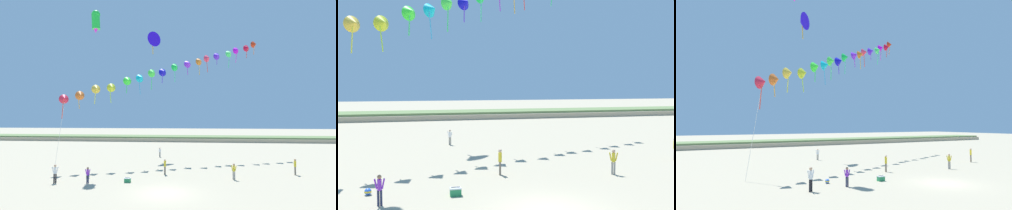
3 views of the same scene
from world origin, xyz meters
The scene contains 7 objects.
dune_ridge centered at (0.00, 47.32, 0.60)m, with size 120.00×8.95×1.21m.
person_near_right centered at (-7.46, 2.51, 0.86)m, with size 0.52×0.20×1.48m.
person_far_left centered at (6.31, 5.20, 0.93)m, with size 0.54×0.33×1.61m.
person_far_right centered at (-0.69, 6.83, 0.96)m, with size 0.24×0.58×1.66m.
person_far_center centered at (-2.81, 18.98, 0.86)m, with size 0.48×0.33×1.48m.
beach_cooler centered at (-3.86, 3.22, 0.21)m, with size 0.58×0.41×0.46m.
beach_ball centered at (-8.23, 4.40, 0.18)m, with size 0.36×0.36×0.36m.
Camera 2 is at (-5.61, -14.80, 5.64)m, focal length 38.00 mm.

